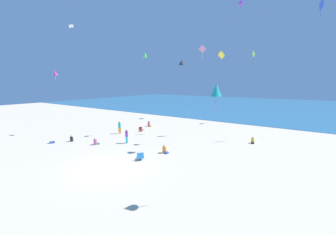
# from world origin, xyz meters

# --- Properties ---
(ground_plane) EXTENTS (120.00, 120.00, 0.00)m
(ground_plane) POSITION_xyz_m (0.00, 10.00, 0.00)
(ground_plane) COLOR beige
(ocean_water) EXTENTS (120.00, 60.00, 0.05)m
(ocean_water) POSITION_xyz_m (0.00, 52.53, 0.03)
(ocean_water) COLOR teal
(ocean_water) RESTS_ON ground_plane
(beach_chair_far_right) EXTENTS (0.61, 0.72, 0.61)m
(beach_chair_far_right) POSITION_xyz_m (-6.03, 10.24, 0.27)
(beach_chair_far_right) COLOR #D13D3D
(beach_chair_far_right) RESTS_ON ground_plane
(beach_chair_mid_beach) EXTENTS (0.88, 0.86, 0.64)m
(beach_chair_mid_beach) POSITION_xyz_m (0.87, 2.39, 0.30)
(beach_chair_mid_beach) COLOR #2370B2
(beach_chair_mid_beach) RESTS_ON ground_plane
(cooler_box) EXTENTS (0.50, 0.59, 0.28)m
(cooler_box) POSITION_xyz_m (-10.06, 0.79, 0.14)
(cooler_box) COLOR #2D56B7
(cooler_box) RESTS_ON ground_plane
(person_0) EXTENTS (0.65, 0.43, 0.77)m
(person_0) POSITION_xyz_m (1.52, 4.96, 0.28)
(person_0) COLOR orange
(person_0) RESTS_ON ground_plane
(person_1) EXTENTS (0.37, 0.37, 1.46)m
(person_1) POSITION_xyz_m (-3.59, 5.26, 0.85)
(person_1) COLOR #19ADB2
(person_1) RESTS_ON ground_plane
(person_2) EXTENTS (0.52, 0.59, 0.66)m
(person_2) POSITION_xyz_m (-9.06, 2.39, 0.24)
(person_2) COLOR black
(person_2) RESTS_ON ground_plane
(person_3) EXTENTS (0.44, 0.44, 1.57)m
(person_3) POSITION_xyz_m (-7.35, 7.76, 0.91)
(person_3) COLOR orange
(person_3) RESTS_ON ground_plane
(person_4) EXTENTS (0.58, 0.64, 0.72)m
(person_4) POSITION_xyz_m (-5.84, 3.07, 0.27)
(person_4) COLOR #D8599E
(person_4) RESTS_ON ground_plane
(person_5) EXTENTS (0.65, 0.41, 0.78)m
(person_5) POSITION_xyz_m (-7.14, 13.25, 0.29)
(person_5) COLOR #D8599E
(person_5) RESTS_ON ground_plane
(person_6) EXTENTS (0.46, 0.60, 0.67)m
(person_6) POSITION_xyz_m (7.37, 12.76, 0.25)
(person_6) COLOR yellow
(person_6) RESTS_ON ground_plane
(kite_magenta) EXTENTS (0.69, 0.80, 1.17)m
(kite_magenta) POSITION_xyz_m (-13.56, 3.55, 7.46)
(kite_magenta) COLOR #DB3DA8
(kite_lime) EXTENTS (0.14, 1.11, 2.12)m
(kite_lime) POSITION_xyz_m (4.08, 25.15, 10.63)
(kite_lime) COLOR #99DB33
(kite_black) EXTENTS (0.98, 1.15, 1.37)m
(kite_black) POSITION_xyz_m (-7.35, 22.71, 9.88)
(kite_black) COLOR black
(kite_teal) EXTENTS (0.58, 0.59, 1.52)m
(kite_teal) POSITION_xyz_m (8.08, 0.18, 5.93)
(kite_teal) COLOR #1EADAD
(kite_yellow) EXTENTS (0.56, 0.86, 1.88)m
(kite_yellow) POSITION_xyz_m (2.86, 14.65, 9.48)
(kite_yellow) COLOR yellow
(kite_purple) EXTENTS (0.82, 0.68, 1.35)m
(kite_purple) POSITION_xyz_m (5.38, 12.96, 14.31)
(kite_purple) COLOR purple
(kite_green) EXTENTS (0.82, 0.83, 1.55)m
(kite_green) POSITION_xyz_m (-4.64, 9.66, 9.55)
(kite_green) COLOR green
(kite_blue) EXTENTS (0.46, 1.11, 1.76)m
(kite_blue) POSITION_xyz_m (12.03, 19.00, 14.45)
(kite_blue) COLOR blue
(kite_white) EXTENTS (0.48, 0.51, 1.01)m
(kite_white) POSITION_xyz_m (-3.01, -0.56, 10.40)
(kite_white) COLOR white
(kite_pink) EXTENTS (0.73, 0.74, 1.70)m
(kite_pink) POSITION_xyz_m (0.56, 14.35, 10.35)
(kite_pink) COLOR pink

